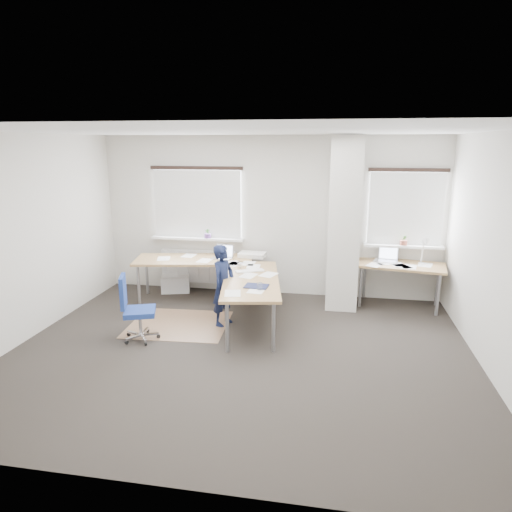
% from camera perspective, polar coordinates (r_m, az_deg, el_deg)
% --- Properties ---
extents(ground, '(6.00, 6.00, 0.00)m').
position_cam_1_polar(ground, '(6.13, -1.94, -11.79)').
color(ground, '#292521').
rests_on(ground, ground).
extents(room_shell, '(6.04, 5.04, 2.82)m').
position_cam_1_polar(room_shell, '(6.01, 0.53, 5.18)').
color(room_shell, silver).
rests_on(room_shell, ground).
extents(floor_mat, '(1.51, 1.30, 0.01)m').
position_cam_1_polar(floor_mat, '(7.06, -9.62, -8.40)').
color(floor_mat, '#856348').
rests_on(floor_mat, ground).
extents(white_crate, '(0.58, 0.48, 0.30)m').
position_cam_1_polar(white_crate, '(8.55, -10.00, -3.38)').
color(white_crate, white).
rests_on(white_crate, ground).
extents(desk_main, '(2.82, 2.63, 0.96)m').
position_cam_1_polar(desk_main, '(7.31, -4.08, -1.73)').
color(desk_main, brown).
rests_on(desk_main, ground).
extents(desk_side, '(1.50, 0.93, 1.22)m').
position_cam_1_polar(desk_side, '(7.89, 17.68, -1.26)').
color(desk_side, brown).
rests_on(desk_side, ground).
extents(task_chair, '(0.54, 0.52, 0.93)m').
position_cam_1_polar(task_chair, '(6.56, -14.55, -8.00)').
color(task_chair, navy).
rests_on(task_chair, ground).
extents(person, '(0.42, 0.52, 1.23)m').
position_cam_1_polar(person, '(6.79, -4.10, -3.67)').
color(person, black).
rests_on(person, ground).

